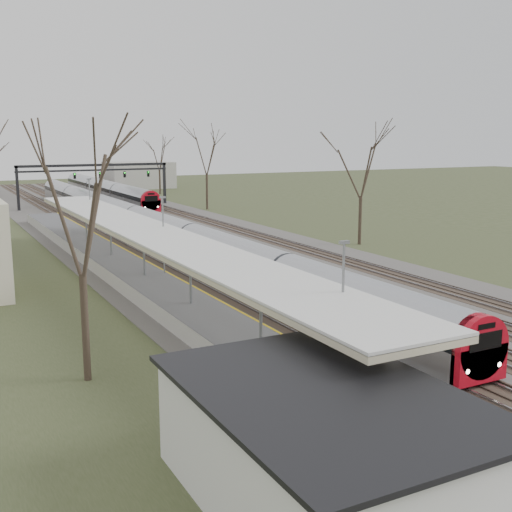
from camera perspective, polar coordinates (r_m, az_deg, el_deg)
The scene contains 10 objects.
track_bed at distance 64.70m, azimuth -7.71°, elevation 1.80°, with size 24.00×160.00×0.22m.
platform at distance 45.40m, azimuth -11.21°, elevation -1.49°, with size 3.50×69.00×1.00m, color #9E9B93.
canopy at distance 40.54m, azimuth -9.56°, elevation 2.05°, with size 4.10×50.00×3.11m.
station_building at distance 17.91m, azimuth 5.98°, elevation -16.89°, with size 6.00×9.00×3.20m, color silver.
signal_gantry at distance 92.87m, azimuth -14.16°, elevation 7.23°, with size 21.00×0.59×6.08m.
tree_west_near at distance 25.87m, azimuth -15.46°, elevation 4.53°, with size 5.00×5.00×10.30m.
tree_east_far at distance 59.03m, azimuth 9.37°, elevation 7.97°, with size 5.00×5.00×10.30m.
train_near at distance 65.22m, azimuth -10.53°, elevation 3.05°, with size 2.62×90.21×3.05m.
train_far at distance 104.37m, azimuth -13.20°, elevation 5.72°, with size 2.62×45.21×3.05m.
passenger at distance 20.08m, azimuth 15.29°, elevation -13.08°, with size 0.67×0.44×1.83m, color #325862.
Camera 1 is at (-21.40, -5.17, 9.85)m, focal length 45.00 mm.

